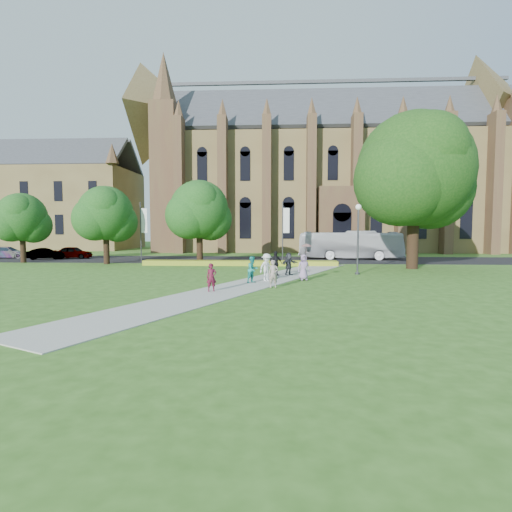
# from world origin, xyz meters

# --- Properties ---
(ground) EXTENTS (160.00, 160.00, 0.00)m
(ground) POSITION_xyz_m (0.00, 0.00, 0.00)
(ground) COLOR #31591A
(ground) RESTS_ON ground
(road) EXTENTS (160.00, 10.00, 0.02)m
(road) POSITION_xyz_m (0.00, 20.00, 0.01)
(road) COLOR black
(road) RESTS_ON ground
(footpath) EXTENTS (15.58, 28.54, 0.04)m
(footpath) POSITION_xyz_m (0.00, 1.00, 0.02)
(footpath) COLOR #B2B2A8
(footpath) RESTS_ON ground
(flower_hedge) EXTENTS (18.00, 1.40, 0.45)m
(flower_hedge) POSITION_xyz_m (-2.00, 13.20, 0.23)
(flower_hedge) COLOR gold
(flower_hedge) RESTS_ON ground
(cathedral) EXTENTS (52.60, 18.25, 28.00)m
(cathedral) POSITION_xyz_m (10.00, 39.73, 12.98)
(cathedral) COLOR olive
(cathedral) RESTS_ON ground
(building_west) EXTENTS (22.00, 14.00, 18.30)m
(building_west) POSITION_xyz_m (-34.00, 42.00, 9.21)
(building_west) COLOR olive
(building_west) RESTS_ON ground
(streetlamp) EXTENTS (0.44, 0.44, 5.24)m
(streetlamp) POSITION_xyz_m (7.50, 6.50, 3.30)
(streetlamp) COLOR #38383D
(streetlamp) RESTS_ON ground
(large_tree) EXTENTS (9.60, 9.60, 13.20)m
(large_tree) POSITION_xyz_m (13.00, 11.00, 8.37)
(large_tree) COLOR #332114
(large_tree) RESTS_ON ground
(street_tree_0) EXTENTS (5.20, 5.20, 7.50)m
(street_tree_0) POSITION_xyz_m (-15.00, 14.00, 4.87)
(street_tree_0) COLOR #332114
(street_tree_0) RESTS_ON ground
(street_tree_1) EXTENTS (5.60, 5.60, 8.05)m
(street_tree_1) POSITION_xyz_m (-6.00, 14.50, 5.22)
(street_tree_1) COLOR #332114
(street_tree_1) RESTS_ON ground
(street_tree_2) EXTENTS (4.80, 4.80, 6.95)m
(street_tree_2) POSITION_xyz_m (-24.00, 15.00, 4.53)
(street_tree_2) COLOR #332114
(street_tree_2) RESTS_ON ground
(banner_pole_0) EXTENTS (0.70, 0.10, 6.00)m
(banner_pole_0) POSITION_xyz_m (2.11, 15.20, 3.39)
(banner_pole_0) COLOR #38383D
(banner_pole_0) RESTS_ON ground
(banner_pole_1) EXTENTS (0.70, 0.10, 6.00)m
(banner_pole_1) POSITION_xyz_m (-11.89, 15.20, 3.39)
(banner_pole_1) COLOR #38383D
(banner_pole_1) RESTS_ON ground
(tour_coach) EXTENTS (11.54, 3.88, 3.15)m
(tour_coach) POSITION_xyz_m (9.54, 21.09, 1.60)
(tour_coach) COLOR white
(tour_coach) RESTS_ON road
(car_0) EXTENTS (4.06, 1.69, 1.37)m
(car_0) POSITION_xyz_m (-21.67, 20.43, 0.71)
(car_0) COLOR gray
(car_0) RESTS_ON road
(car_1) EXTENTS (4.01, 2.54, 1.25)m
(car_1) POSITION_xyz_m (-24.05, 18.92, 0.64)
(car_1) COLOR gray
(car_1) RESTS_ON road
(car_2) EXTENTS (4.76, 2.66, 1.30)m
(car_2) POSITION_xyz_m (-29.50, 20.56, 0.67)
(car_2) COLOR gray
(car_2) RESTS_ON road
(pedestrian_0) EXTENTS (0.65, 0.54, 1.52)m
(pedestrian_0) POSITION_xyz_m (-2.05, -2.35, 0.80)
(pedestrian_0) COLOR #551326
(pedestrian_0) RESTS_ON footpath
(pedestrian_1) EXTENTS (1.01, 1.02, 1.67)m
(pedestrian_1) POSITION_xyz_m (-0.03, 1.17, 0.87)
(pedestrian_1) COLOR teal
(pedestrian_1) RESTS_ON footpath
(pedestrian_2) EXTENTS (1.29, 1.26, 1.77)m
(pedestrian_2) POSITION_xyz_m (0.81, 2.11, 0.93)
(pedestrian_2) COLOR silver
(pedestrian_2) RESTS_ON footpath
(pedestrian_3) EXTENTS (1.13, 0.79, 1.77)m
(pedestrian_3) POSITION_xyz_m (1.36, 5.00, 0.93)
(pedestrian_3) COLOR black
(pedestrian_3) RESTS_ON footpath
(pedestrian_4) EXTENTS (0.94, 0.74, 1.69)m
(pedestrian_4) POSITION_xyz_m (3.24, 2.72, 0.88)
(pedestrian_4) COLOR #90749F
(pedestrian_4) RESTS_ON footpath
(pedestrian_5) EXTENTS (1.42, 1.41, 1.64)m
(pedestrian_5) POSITION_xyz_m (2.33, 5.50, 0.86)
(pedestrian_5) COLOR #2A2D33
(pedestrian_5) RESTS_ON footpath
(pedestrian_6) EXTENTS (0.64, 0.47, 1.59)m
(pedestrian_6) POSITION_xyz_m (1.28, -0.74, 0.84)
(pedestrian_6) COLOR gray
(pedestrian_6) RESTS_ON footpath
(parasol) EXTENTS (0.74, 0.74, 0.60)m
(parasol) POSITION_xyz_m (3.42, 2.82, 2.03)
(parasol) COLOR #C68C99
(parasol) RESTS_ON pedestrian_4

